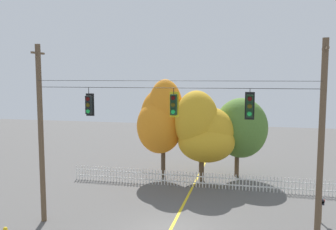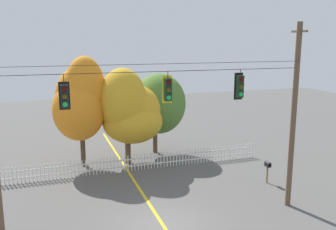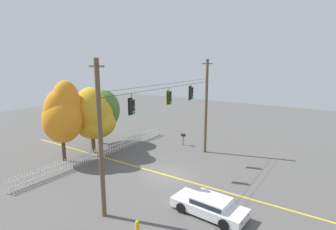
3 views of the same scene
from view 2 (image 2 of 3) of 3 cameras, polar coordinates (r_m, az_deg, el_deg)
The scene contains 11 objects.
ground at distance 17.76m, azimuth -0.76°, elevation -16.75°, with size 80.00×80.00×0.00m, color #565451.
lane_centerline_stripe at distance 17.76m, azimuth -0.76°, elevation -16.74°, with size 0.16×36.00×0.01m, color gold.
signal_support_span at distance 16.07m, azimuth -0.81°, elevation -1.73°, with size 13.89×1.10×9.28m.
traffic_signal_southbound_primary at distance 15.09m, azimuth -15.77°, elevation 2.85°, with size 0.43×0.38×1.44m.
traffic_signal_westbound_side at distance 15.86m, azimuth -0.03°, elevation 3.98°, with size 0.43×0.38×1.39m.
traffic_signal_northbound_secondary at distance 17.28m, azimuth 11.07°, elevation 4.38°, with size 0.43×0.38×1.42m.
white_picket_fence at distance 24.37m, azimuth -5.71°, elevation -7.42°, with size 18.10×0.06×1.06m.
autumn_maple_near_fence at distance 24.68m, azimuth -13.49°, elevation 1.92°, with size 3.49×3.35×7.45m.
autumn_maple_mid at distance 25.03m, azimuth -5.96°, elevation 0.56°, with size 4.35×3.81×6.66m.
autumn_oak_far_east at distance 27.36m, azimuth -1.49°, elevation 1.79°, with size 3.97×3.87×6.06m.
roadside_mailbox at distance 22.88m, azimuth 15.22°, elevation -7.58°, with size 0.25×0.44×1.34m.
Camera 2 is at (-4.74, -14.91, 8.41)m, focal length 39.24 mm.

